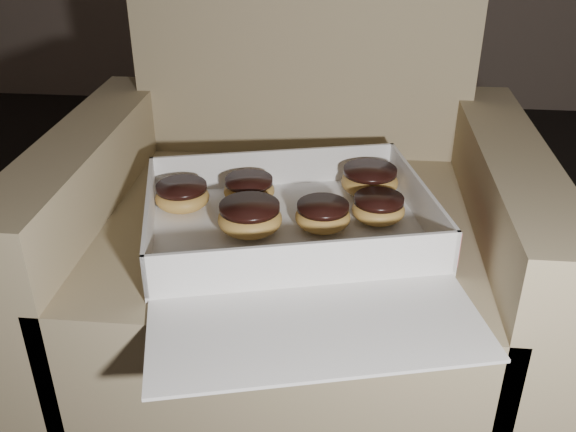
# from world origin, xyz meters

# --- Properties ---
(armchair) EXTENTS (0.82, 0.69, 0.85)m
(armchair) POSITION_xyz_m (0.15, 0.59, 0.27)
(armchair) COLOR tan
(armchair) RESTS_ON floor
(bakery_box) EXTENTS (0.54, 0.60, 0.07)m
(bakery_box) POSITION_xyz_m (0.17, 0.44, 0.39)
(bakery_box) COLOR white
(bakery_box) RESTS_ON armchair
(donut_a) EXTENTS (0.10, 0.10, 0.05)m
(donut_a) POSITION_xyz_m (0.10, 0.46, 0.42)
(donut_a) COLOR gold
(donut_a) RESTS_ON bakery_box
(donut_b) EXTENTS (0.10, 0.10, 0.05)m
(donut_b) POSITION_xyz_m (0.28, 0.61, 0.42)
(donut_b) COLOR gold
(donut_b) RESTS_ON bakery_box
(donut_c) EXTENTS (0.09, 0.09, 0.04)m
(donut_c) POSITION_xyz_m (0.08, 0.56, 0.41)
(donut_c) COLOR gold
(donut_c) RESTS_ON bakery_box
(donut_d) EXTENTS (0.09, 0.09, 0.04)m
(donut_d) POSITION_xyz_m (0.30, 0.51, 0.41)
(donut_d) COLOR gold
(donut_d) RESTS_ON bakery_box
(donut_e) EXTENTS (0.09, 0.09, 0.04)m
(donut_e) POSITION_xyz_m (0.21, 0.48, 0.41)
(donut_e) COLOR gold
(donut_e) RESTS_ON bakery_box
(donut_f) EXTENTS (0.09, 0.09, 0.05)m
(donut_f) POSITION_xyz_m (-0.03, 0.52, 0.41)
(donut_f) COLOR gold
(donut_f) RESTS_ON bakery_box
(crumb_a) EXTENTS (0.01, 0.01, 0.00)m
(crumb_a) POSITION_xyz_m (0.22, 0.41, 0.39)
(crumb_a) COLOR black
(crumb_a) RESTS_ON bakery_box
(crumb_b) EXTENTS (0.01, 0.01, 0.00)m
(crumb_b) POSITION_xyz_m (0.31, 0.41, 0.39)
(crumb_b) COLOR black
(crumb_b) RESTS_ON bakery_box
(crumb_c) EXTENTS (0.01, 0.01, 0.00)m
(crumb_c) POSITION_xyz_m (0.34, 0.40, 0.39)
(crumb_c) COLOR black
(crumb_c) RESTS_ON bakery_box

